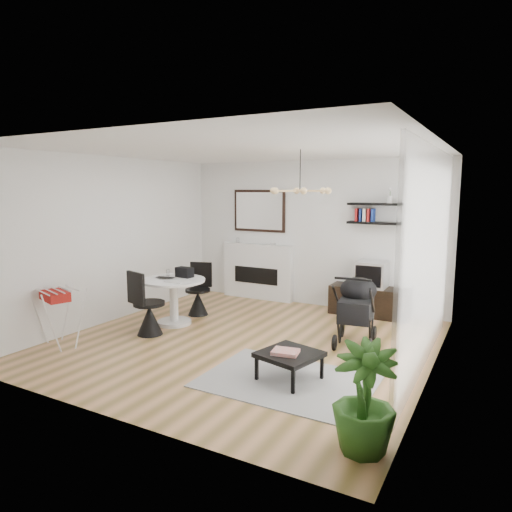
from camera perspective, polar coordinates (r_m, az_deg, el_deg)
The scene contains 25 objects.
floor at distance 6.65m, azimuth -1.45°, elevation -10.71°, with size 5.00×5.00×0.00m, color olive.
ceiling at distance 6.31m, azimuth -1.54°, elevation 13.15°, with size 5.00×5.00×0.00m, color white.
wall_back at distance 8.58m, azimuth 6.95°, elevation 2.80°, with size 5.00×5.00×0.00m, color white.
wall_left at distance 7.89m, azimuth -17.39°, elevation 1.99°, with size 5.00×5.00×0.00m, color white.
wall_right at distance 5.53m, azimuth 21.50°, elevation -0.78°, with size 5.00×5.00×0.00m, color white.
sheer_curtain at distance 5.74m, azimuth 20.77°, elevation -0.43°, with size 0.04×3.60×2.60m, color white.
fireplace at distance 9.06m, azimuth 0.23°, elevation -1.09°, with size 1.50×0.17×2.16m.
shelf_lower at distance 8.07m, azimuth 14.54°, elevation 4.02°, with size 0.90×0.25×0.04m, color black.
shelf_upper at distance 8.05m, azimuth 14.63°, elevation 6.29°, with size 0.90×0.25×0.04m, color black.
pendant_lamp at distance 6.24m, azimuth 5.51°, elevation 8.11°, with size 0.90×0.90×0.10m, color #E2B876, non-canonical shape.
tv_console at distance 8.16m, azimuth 14.00°, elevation -5.50°, with size 1.34×0.47×0.50m, color black.
crt_tv at distance 8.06m, azimuth 14.22°, elevation -2.23°, with size 0.51×0.45×0.45m.
dining_table at distance 7.49m, azimuth -10.25°, elevation -4.76°, with size 1.02×1.02×0.74m.
laptop at distance 7.46m, azimuth -11.40°, elevation -2.76°, with size 0.31×0.20×0.02m, color black.
black_bag at distance 7.55m, azimuth -8.93°, elevation -2.02°, with size 0.27×0.16×0.16m, color black.
newspaper at distance 7.24m, azimuth -9.81°, elevation -3.11°, with size 0.33×0.27×0.01m, color silver.
drinking_glass at distance 7.72m, azimuth -10.93°, elevation -2.07°, with size 0.06×0.06×0.10m, color white.
chair_far at distance 8.04m, azimuth -7.23°, elevation -5.30°, with size 0.46×0.48×0.90m.
chair_near at distance 7.07m, azimuth -13.32°, elevation -7.15°, with size 0.50×0.52×0.98m.
drying_rack at distance 6.94m, azimuth -23.33°, elevation -6.91°, with size 0.67×0.65×0.81m.
stroller at distance 6.62m, azimuth 12.44°, elevation -6.91°, with size 0.64×0.90×1.05m.
rug at distance 5.40m, azimuth 3.91°, elevation -15.31°, with size 1.89×1.37×0.01m, color #999999.
coffee_table at distance 5.33m, azimuth 4.21°, elevation -12.28°, with size 0.75×0.75×0.32m.
magazines at distance 5.27m, azimuth 3.70°, elevation -11.88°, with size 0.29×0.23×0.04m, color #D84336.
potted_plant at distance 4.03m, azimuth 13.37°, elevation -16.88°, with size 0.53×0.53×0.94m, color #275719.
Camera 1 is at (3.17, -5.43, 2.17)m, focal length 32.00 mm.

